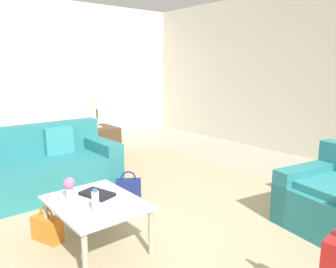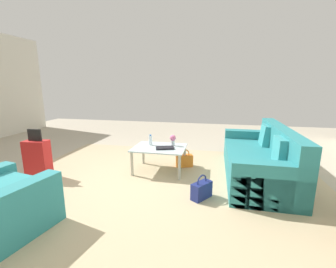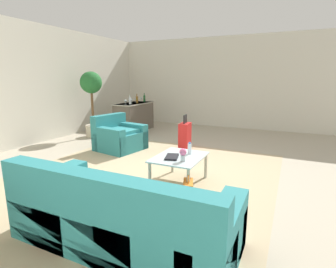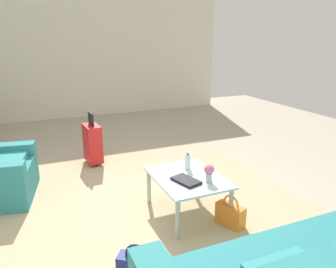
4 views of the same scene
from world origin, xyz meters
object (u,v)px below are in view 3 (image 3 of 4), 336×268
at_px(coffee_table, 179,160).
at_px(wine_glass_leftmost, 126,101).
at_px(wine_glass_right_of_centre, 136,99).
at_px(suitcase_red, 185,135).
at_px(wine_bottle_green, 144,99).
at_px(handbag_orange, 188,189).
at_px(water_bottle, 190,149).
at_px(bar_console, 134,116).
at_px(armchair, 118,138).
at_px(handbag_navy, 104,185).
at_px(couch, 119,220).
at_px(wine_glass_left_of_centre, 131,100).
at_px(wine_glass_rightmost, 141,99).
at_px(wine_bottle_amber, 137,100).
at_px(potted_ficus, 92,94).
at_px(wine_bottle_clear, 130,101).
at_px(flower_vase, 183,154).
at_px(coffee_table_book, 172,157).

height_order(coffee_table, wine_glass_leftmost, wine_glass_leftmost).
distance_m(wine_glass_right_of_centre, suitcase_red, 3.03).
bearing_deg(wine_bottle_green, handbag_orange, -143.08).
xyz_separation_m(water_bottle, wine_glass_right_of_centre, (3.47, 3.23, 0.46)).
bearing_deg(bar_console, armchair, -156.96).
bearing_deg(wine_glass_right_of_centre, bar_console, -168.58).
height_order(suitcase_red, handbag_navy, suitcase_red).
bearing_deg(couch, wine_glass_leftmost, 33.55).
distance_m(water_bottle, handbag_orange, 0.78).
height_order(wine_glass_left_of_centre, handbag_orange, wine_glass_left_of_centre).
xyz_separation_m(bar_console, wine_glass_left_of_centre, (-0.17, -0.01, 0.55)).
xyz_separation_m(wine_glass_rightmost, wine_bottle_green, (-0.06, -0.17, 0.01)).
distance_m(wine_bottle_amber, handbag_orange, 5.19).
bearing_deg(coffee_table, potted_ficus, 59.26).
xyz_separation_m(wine_bottle_clear, wine_bottle_green, (0.89, 0.00, 0.00)).
xyz_separation_m(armchair, wine_glass_leftmost, (1.67, 0.90, 0.72)).
bearing_deg(potted_ficus, wine_bottle_amber, -29.50).
bearing_deg(flower_vase, potted_ficus, 57.85).
relative_size(wine_bottle_amber, handbag_orange, 0.84).
height_order(bar_console, handbag_navy, bar_console).
height_order(coffee_table, wine_glass_left_of_centre, wine_glass_left_of_centre).
height_order(coffee_table, handbag_orange, coffee_table).
distance_m(wine_glass_left_of_centre, suitcase_red, 2.82).
xyz_separation_m(wine_glass_left_of_centre, suitcase_red, (-1.33, -2.39, -0.66)).
xyz_separation_m(coffee_table, wine_glass_leftmost, (2.98, 3.07, 0.61)).
height_order(coffee_table_book, suitcase_red, suitcase_red).
bearing_deg(coffee_table_book, wine_glass_right_of_centre, 22.48).
xyz_separation_m(flower_vase, potted_ficus, (2.42, 3.85, 0.66)).
bearing_deg(potted_ficus, wine_glass_leftmost, -38.89).
bearing_deg(wine_bottle_green, wine_glass_leftmost, 174.30).
relative_size(coffee_table_book, bar_console, 0.21).
height_order(wine_bottle_amber, potted_ficus, potted_ficus).
xyz_separation_m(coffee_table_book, wine_glass_leftmost, (3.10, 2.99, 0.54)).
xyz_separation_m(wine_bottle_amber, suitcase_red, (-1.49, -2.27, -0.67)).
distance_m(coffee_table_book, wine_glass_right_of_centre, 4.90).
xyz_separation_m(armchair, wine_bottle_clear, (1.76, 0.80, 0.73)).
xyz_separation_m(armchair, potted_ficus, (0.89, 1.53, 0.95)).
height_order(wine_glass_leftmost, suitcase_red, wine_glass_leftmost).
bearing_deg(flower_vase, wine_glass_left_of_centre, 42.45).
bearing_deg(bar_console, wine_bottle_amber, -96.50).
xyz_separation_m(bar_console, handbag_navy, (-4.33, -2.21, -0.34)).
distance_m(wine_bottle_amber, wine_bottle_green, 0.47).
bearing_deg(wine_glass_right_of_centre, potted_ficus, 159.02).
relative_size(couch, wine_bottle_clear, 7.80).
xyz_separation_m(wine_glass_left_of_centre, potted_ficus, (-1.13, 0.61, 0.23)).
bearing_deg(flower_vase, wine_glass_rightmost, 37.86).
height_order(armchair, suitcase_red, suitcase_red).
distance_m(wine_bottle_clear, suitcase_red, 2.60).
height_order(couch, wine_glass_left_of_centre, wine_glass_left_of_centre).
xyz_separation_m(suitcase_red, handbag_navy, (-2.83, 0.19, -0.23)).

